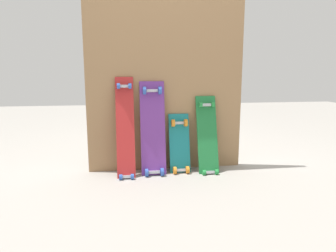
% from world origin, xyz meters
% --- Properties ---
extents(ground_plane, '(12.00, 12.00, 0.00)m').
position_xyz_m(ground_plane, '(0.00, 0.00, 0.00)').
color(ground_plane, '#9E9991').
extents(plywood_wall_panel, '(1.48, 0.04, 1.82)m').
position_xyz_m(plywood_wall_panel, '(0.00, 0.07, 0.91)').
color(plywood_wall_panel, '#99724C').
rests_on(plywood_wall_panel, ground).
extents(skateboard_red, '(0.16, 0.28, 0.97)m').
position_xyz_m(skateboard_red, '(-0.39, -0.08, 0.41)').
color(skateboard_red, '#B22626').
rests_on(skateboard_red, ground).
extents(skateboard_purple, '(0.23, 0.24, 0.91)m').
position_xyz_m(skateboard_purple, '(-0.14, -0.05, 0.40)').
color(skateboard_purple, '#6B338C').
rests_on(skateboard_purple, ground).
extents(skateboard_teal, '(0.19, 0.21, 0.61)m').
position_xyz_m(skateboard_teal, '(0.12, -0.04, 0.24)').
color(skateboard_teal, '#197A7F').
rests_on(skateboard_teal, ground).
extents(skateboard_green, '(0.19, 0.27, 0.79)m').
position_xyz_m(skateboard_green, '(0.38, -0.07, 0.32)').
color(skateboard_green, '#1E7238').
rests_on(skateboard_green, ground).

